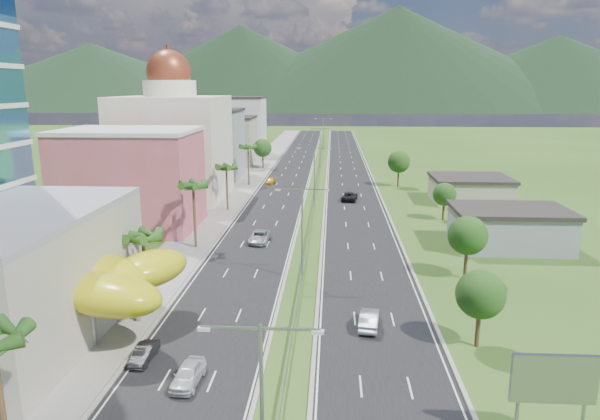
# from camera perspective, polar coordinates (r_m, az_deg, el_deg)

# --- Properties ---
(ground) EXTENTS (500.00, 500.00, 0.00)m
(ground) POSITION_cam_1_polar(r_m,az_deg,el_deg) (53.14, -0.40, -11.36)
(ground) COLOR #2D5119
(ground) RESTS_ON ground
(road_left) EXTENTS (11.00, 260.00, 0.04)m
(road_left) POSITION_cam_1_polar(r_m,az_deg,el_deg) (140.40, -0.98, 4.12)
(road_left) COLOR black
(road_left) RESTS_ON ground
(road_right) EXTENTS (11.00, 260.00, 0.04)m
(road_right) POSITION_cam_1_polar(r_m,az_deg,el_deg) (140.04, 5.16, 4.05)
(road_right) COLOR black
(road_right) RESTS_ON ground
(sidewalk_left) EXTENTS (7.00, 260.00, 0.12)m
(sidewalk_left) POSITION_cam_1_polar(r_m,az_deg,el_deg) (141.44, -4.83, 4.16)
(sidewalk_left) COLOR gray
(sidewalk_left) RESTS_ON ground
(median_guardrail) EXTENTS (0.10, 216.06, 0.76)m
(median_guardrail) POSITION_cam_1_polar(r_m,az_deg,el_deg) (122.16, 1.88, 3.04)
(median_guardrail) COLOR gray
(median_guardrail) RESTS_ON ground
(streetlight_median_a) EXTENTS (6.04, 0.25, 11.00)m
(streetlight_median_a) POSITION_cam_1_polar(r_m,az_deg,el_deg) (28.01, -4.10, -19.98)
(streetlight_median_a) COLOR gray
(streetlight_median_a) RESTS_ON ground
(streetlight_median_b) EXTENTS (6.04, 0.25, 11.00)m
(streetlight_median_b) POSITION_cam_1_polar(r_m,az_deg,el_deg) (60.30, 0.23, -1.54)
(streetlight_median_b) COLOR gray
(streetlight_median_b) RESTS_ON ground
(streetlight_median_c) EXTENTS (6.04, 0.25, 11.00)m
(streetlight_median_c) POSITION_cam_1_polar(r_m,az_deg,el_deg) (99.47, 1.54, 4.30)
(streetlight_median_c) COLOR gray
(streetlight_median_c) RESTS_ON ground
(streetlight_median_d) EXTENTS (6.04, 0.25, 11.00)m
(streetlight_median_d) POSITION_cam_1_polar(r_m,az_deg,el_deg) (144.09, 2.16, 7.05)
(streetlight_median_d) COLOR gray
(streetlight_median_d) RESTS_ON ground
(streetlight_median_e) EXTENTS (6.04, 0.25, 11.00)m
(streetlight_median_e) POSITION_cam_1_polar(r_m,az_deg,el_deg) (188.89, 2.49, 8.49)
(streetlight_median_e) COLOR gray
(streetlight_median_e) RESTS_ON ground
(lime_canopy) EXTENTS (18.00, 15.00, 7.40)m
(lime_canopy) POSITION_cam_1_polar(r_m,az_deg,el_deg) (52.82, -23.09, -6.79)
(lime_canopy) COLOR gold
(lime_canopy) RESTS_ON ground
(pink_shophouse) EXTENTS (20.00, 15.00, 15.00)m
(pink_shophouse) POSITION_cam_1_polar(r_m,az_deg,el_deg) (87.34, -17.60, 2.95)
(pink_shophouse) COLOR #C55055
(pink_shophouse) RESTS_ON ground
(domed_building) EXTENTS (20.00, 20.00, 28.70)m
(domed_building) POSITION_cam_1_polar(r_m,az_deg,el_deg) (108.40, -13.43, 7.14)
(domed_building) COLOR beige
(domed_building) RESTS_ON ground
(midrise_grey) EXTENTS (16.00, 15.00, 16.00)m
(midrise_grey) POSITION_cam_1_polar(r_m,az_deg,el_deg) (132.51, -9.84, 6.87)
(midrise_grey) COLOR gray
(midrise_grey) RESTS_ON ground
(midrise_beige) EXTENTS (16.00, 15.00, 13.00)m
(midrise_beige) POSITION_cam_1_polar(r_m,az_deg,el_deg) (154.05, -7.95, 7.23)
(midrise_beige) COLOR #ABA08D
(midrise_beige) RESTS_ON ground
(midrise_white) EXTENTS (16.00, 15.00, 18.00)m
(midrise_white) POSITION_cam_1_polar(r_m,az_deg,el_deg) (176.35, -6.51, 8.83)
(midrise_white) COLOR silver
(midrise_white) RESTS_ON ground
(billboard) EXTENTS (5.20, 0.35, 6.20)m
(billboard) POSITION_cam_1_polar(r_m,az_deg,el_deg) (37.59, 25.45, -16.20)
(billboard) COLOR gray
(billboard) RESTS_ON ground
(shed_near) EXTENTS (15.00, 10.00, 5.00)m
(shed_near) POSITION_cam_1_polar(r_m,az_deg,el_deg) (79.72, 21.42, -1.97)
(shed_near) COLOR gray
(shed_near) RESTS_ON ground
(shed_far) EXTENTS (14.00, 12.00, 4.40)m
(shed_far) POSITION_cam_1_polar(r_m,az_deg,el_deg) (108.47, 17.67, 1.98)
(shed_far) COLOR #ABA08D
(shed_far) RESTS_ON ground
(palm_tree_b) EXTENTS (3.60, 3.60, 8.10)m
(palm_tree_b) POSITION_cam_1_polar(r_m,az_deg,el_deg) (55.69, -16.42, -3.01)
(palm_tree_b) COLOR #47301C
(palm_tree_b) RESTS_ON ground
(palm_tree_c) EXTENTS (3.60, 3.60, 9.60)m
(palm_tree_c) POSITION_cam_1_polar(r_m,az_deg,el_deg) (73.96, -11.32, 2.34)
(palm_tree_c) COLOR #47301C
(palm_tree_c) RESTS_ON ground
(palm_tree_d) EXTENTS (3.60, 3.60, 8.60)m
(palm_tree_d) POSITION_cam_1_polar(r_m,az_deg,el_deg) (96.21, -7.86, 4.36)
(palm_tree_d) COLOR #47301C
(palm_tree_d) RESTS_ON ground
(palm_tree_e) EXTENTS (3.60, 3.60, 9.40)m
(palm_tree_e) POSITION_cam_1_polar(r_m,az_deg,el_deg) (120.51, -5.56, 6.54)
(palm_tree_e) COLOR #47301C
(palm_tree_e) RESTS_ON ground
(leafy_tree_lfar) EXTENTS (4.90, 4.90, 8.05)m
(leafy_tree_lfar) POSITION_cam_1_polar(r_m,az_deg,el_deg) (145.40, -4.00, 6.62)
(leafy_tree_lfar) COLOR #47301C
(leafy_tree_lfar) RESTS_ON ground
(leafy_tree_ra) EXTENTS (4.20, 4.20, 6.90)m
(leafy_tree_ra) POSITION_cam_1_polar(r_m,az_deg,el_deg) (48.26, 18.70, -8.55)
(leafy_tree_ra) COLOR #47301C
(leafy_tree_ra) RESTS_ON ground
(leafy_tree_rb) EXTENTS (4.55, 4.55, 7.47)m
(leafy_tree_rb) POSITION_cam_1_polar(r_m,az_deg,el_deg) (64.49, 17.45, -2.63)
(leafy_tree_rb) COLOR #47301C
(leafy_tree_rb) RESTS_ON ground
(leafy_tree_rc) EXTENTS (3.85, 3.85, 6.33)m
(leafy_tree_rc) POSITION_cam_1_polar(r_m,az_deg,el_deg) (91.91, 15.15, 1.60)
(leafy_tree_rc) COLOR #47301C
(leafy_tree_rc) RESTS_ON ground
(leafy_tree_rd) EXTENTS (4.90, 4.90, 8.05)m
(leafy_tree_rd) POSITION_cam_1_polar(r_m,az_deg,el_deg) (120.28, 10.50, 5.06)
(leafy_tree_rd) COLOR #47301C
(leafy_tree_rd) RESTS_ON ground
(mountain_ridge) EXTENTS (860.00, 140.00, 90.00)m
(mountain_ridge) POSITION_cam_1_polar(r_m,az_deg,el_deg) (501.94, 10.12, 10.43)
(mountain_ridge) COLOR black
(mountain_ridge) RESTS_ON ground
(car_white_near_left) EXTENTS (2.08, 4.64, 1.55)m
(car_white_near_left) POSITION_cam_1_polar(r_m,az_deg,el_deg) (42.98, -11.85, -16.76)
(car_white_near_left) COLOR silver
(car_white_near_left) RESTS_ON road_left
(car_dark_left) EXTENTS (1.48, 3.96, 1.29)m
(car_dark_left) POSITION_cam_1_polar(r_m,az_deg,el_deg) (46.98, -16.28, -14.46)
(car_dark_left) COLOR black
(car_dark_left) RESTS_ON road_left
(car_silver_mid_left) EXTENTS (2.87, 5.89, 1.61)m
(car_silver_mid_left) POSITION_cam_1_polar(r_m,az_deg,el_deg) (77.06, -4.33, -2.86)
(car_silver_mid_left) COLOR #A4A8AC
(car_silver_mid_left) RESTS_ON road_left
(car_yellow_far_left) EXTENTS (2.38, 4.51, 1.25)m
(car_yellow_far_left) POSITION_cam_1_polar(r_m,az_deg,el_deg) (122.89, -3.12, 3.11)
(car_yellow_far_left) COLOR gold
(car_yellow_far_left) RESTS_ON road_left
(car_silver_right) EXTENTS (2.27, 5.01, 1.59)m
(car_silver_right) POSITION_cam_1_polar(r_m,az_deg,el_deg) (51.14, 7.38, -11.47)
(car_silver_right) COLOR #9EA1A6
(car_silver_right) RESTS_ON road_right
(car_dark_far_right) EXTENTS (3.59, 6.24, 1.64)m
(car_dark_far_right) POSITION_cam_1_polar(r_m,az_deg,el_deg) (105.29, 5.31, 1.49)
(car_dark_far_right) COLOR black
(car_dark_far_right) RESTS_ON road_right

